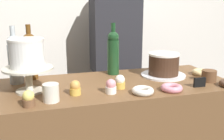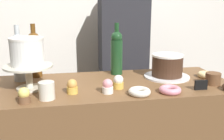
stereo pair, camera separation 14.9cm
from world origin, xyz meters
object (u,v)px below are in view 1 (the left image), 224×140
object	(u,v)px
chocolate_round_cake	(164,64)
donut_glazed	(201,72)
cupcake_strawberry	(111,87)
cookie_stack	(209,76)
cupcake_lemon	(29,99)
donut_pink	(172,88)
wine_bottle_green	(113,52)
cupcake_vanilla	(120,82)
cupcake_caramel	(75,88)
white_layer_cake	(27,53)
wine_bottle_clear	(15,58)
cake_stand_pedestal	(29,75)
price_sign_chalkboard	(200,82)
coffee_cup_ceramic	(51,93)
wine_bottle_amber	(30,55)
barista_figure	(115,72)
donut_sugar	(143,91)

from	to	relation	value
chocolate_round_cake	donut_glazed	xyz separation A→B (m)	(0.24, -0.04, -0.06)
cupcake_strawberry	cookie_stack	xyz separation A→B (m)	(0.61, 0.04, -0.00)
chocolate_round_cake	cupcake_lemon	world-z (taller)	chocolate_round_cake
donut_glazed	donut_pink	bearing A→B (deg)	-145.32
wine_bottle_green	cupcake_vanilla	size ratio (longest dim) A/B	4.38
cupcake_lemon	cupcake_strawberry	bearing A→B (deg)	9.39
cupcake_vanilla	donut_pink	distance (m)	0.27
cupcake_caramel	cupcake_vanilla	world-z (taller)	same
wine_bottle_green	cupcake_vanilla	world-z (taller)	wine_bottle_green
cupcake_vanilla	cupcake_lemon	distance (m)	0.48
white_layer_cake	wine_bottle_clear	distance (m)	0.20
cookie_stack	chocolate_round_cake	bearing A→B (deg)	137.40
cake_stand_pedestal	price_sign_chalkboard	size ratio (longest dim) A/B	3.60
wine_bottle_green	cupcake_caramel	size ratio (longest dim) A/B	4.38
cupcake_caramel	cupcake_vanilla	distance (m)	0.25
white_layer_cake	donut_glazed	xyz separation A→B (m)	(1.04, 0.04, -0.19)
wine_bottle_clear	coffee_cup_ceramic	distance (m)	0.40
wine_bottle_amber	donut_pink	bearing A→B (deg)	-32.26
wine_bottle_green	donut_pink	world-z (taller)	wine_bottle_green
cupcake_caramel	donut_pink	world-z (taller)	cupcake_caramel
cake_stand_pedestal	chocolate_round_cake	xyz separation A→B (m)	(0.80, 0.09, -0.01)
chocolate_round_cake	cupcake_lemon	xyz separation A→B (m)	(-0.80, -0.29, -0.04)
chocolate_round_cake	cupcake_caramel	size ratio (longest dim) A/B	2.54
wine_bottle_green	cupcake_lemon	distance (m)	0.68
coffee_cup_ceramic	wine_bottle_clear	bearing A→B (deg)	115.54
barista_figure	white_layer_cake	bearing A→B (deg)	-137.62
donut_sugar	cupcake_vanilla	bearing A→B (deg)	124.88
cupcake_caramel	donut_glazed	size ratio (longest dim) A/B	0.66
white_layer_cake	donut_pink	distance (m)	0.76
chocolate_round_cake	cookie_stack	bearing A→B (deg)	-42.60
chocolate_round_cake	cupcake_lemon	distance (m)	0.85
cake_stand_pedestal	donut_glazed	xyz separation A→B (m)	(1.04, 0.04, -0.07)
price_sign_chalkboard	coffee_cup_ceramic	xyz separation A→B (m)	(-0.79, 0.01, 0.02)
donut_sugar	coffee_cup_ceramic	xyz separation A→B (m)	(-0.45, 0.02, 0.03)
cupcake_caramel	donut_pink	distance (m)	0.50
chocolate_round_cake	price_sign_chalkboard	distance (m)	0.28
cake_stand_pedestal	wine_bottle_amber	bearing A→B (deg)	87.50
chocolate_round_cake	barista_figure	xyz separation A→B (m)	(-0.16, 0.50, -0.16)
cookie_stack	price_sign_chalkboard	distance (m)	0.14
donut_glazed	price_sign_chalkboard	distance (m)	0.27
cupcake_caramel	coffee_cup_ceramic	world-z (taller)	coffee_cup_ceramic
chocolate_round_cake	donut_sugar	xyz separation A→B (m)	(-0.25, -0.28, -0.06)
wine_bottle_clear	barista_figure	world-z (taller)	barista_figure
cake_stand_pedestal	wine_bottle_clear	xyz separation A→B (m)	(-0.07, 0.18, 0.05)
white_layer_cake	cupcake_vanilla	size ratio (longest dim) A/B	2.33
cupcake_vanilla	donut_glazed	bearing A→B (deg)	11.08
wine_bottle_amber	price_sign_chalkboard	world-z (taller)	wine_bottle_amber
wine_bottle_amber	cake_stand_pedestal	bearing A→B (deg)	-92.50
white_layer_cake	price_sign_chalkboard	world-z (taller)	white_layer_cake
wine_bottle_green	donut_glazed	size ratio (longest dim) A/B	2.91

